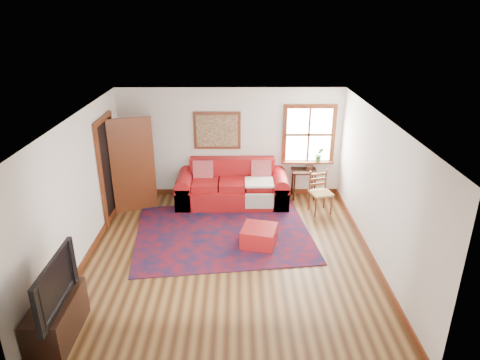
{
  "coord_description": "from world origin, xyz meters",
  "views": [
    {
      "loc": [
        0.15,
        -6.5,
        4.14
      ],
      "look_at": [
        0.2,
        0.6,
        1.23
      ],
      "focal_mm": 32.0,
      "sensor_mm": 36.0,
      "label": 1
    }
  ],
  "objects_px": {
    "red_leather_sofa": "(232,189)",
    "red_ottoman": "(259,236)",
    "side_table": "(304,175)",
    "ladder_back_chair": "(320,190)",
    "media_cabinet": "(57,319)"
  },
  "relations": [
    {
      "from": "red_leather_sofa",
      "to": "red_ottoman",
      "type": "bearing_deg",
      "value": -74.54
    },
    {
      "from": "side_table",
      "to": "ladder_back_chair",
      "type": "bearing_deg",
      "value": -71.6
    },
    {
      "from": "red_ottoman",
      "to": "ladder_back_chair",
      "type": "relative_size",
      "value": 0.68
    },
    {
      "from": "ladder_back_chair",
      "to": "media_cabinet",
      "type": "height_order",
      "value": "ladder_back_chair"
    },
    {
      "from": "red_ottoman",
      "to": "ladder_back_chair",
      "type": "bearing_deg",
      "value": 59.13
    },
    {
      "from": "red_leather_sofa",
      "to": "side_table",
      "type": "bearing_deg",
      "value": 8.84
    },
    {
      "from": "red_leather_sofa",
      "to": "side_table",
      "type": "height_order",
      "value": "red_leather_sofa"
    },
    {
      "from": "side_table",
      "to": "ladder_back_chair",
      "type": "xyz_separation_m",
      "value": [
        0.24,
        -0.72,
        -0.07
      ]
    },
    {
      "from": "red_leather_sofa",
      "to": "media_cabinet",
      "type": "xyz_separation_m",
      "value": [
        -2.28,
        -4.23,
        -0.02
      ]
    },
    {
      "from": "red_ottoman",
      "to": "ladder_back_chair",
      "type": "xyz_separation_m",
      "value": [
        1.35,
        1.38,
        0.31
      ]
    },
    {
      "from": "red_leather_sofa",
      "to": "ladder_back_chair",
      "type": "height_order",
      "value": "red_leather_sofa"
    },
    {
      "from": "red_leather_sofa",
      "to": "red_ottoman",
      "type": "distance_m",
      "value": 1.92
    },
    {
      "from": "ladder_back_chair",
      "to": "media_cabinet",
      "type": "relative_size",
      "value": 0.85
    },
    {
      "from": "red_ottoman",
      "to": "ladder_back_chair",
      "type": "distance_m",
      "value": 1.96
    },
    {
      "from": "media_cabinet",
      "to": "ladder_back_chair",
      "type": "bearing_deg",
      "value": 42.24
    }
  ]
}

